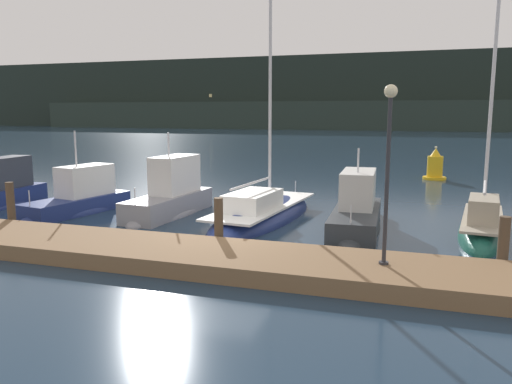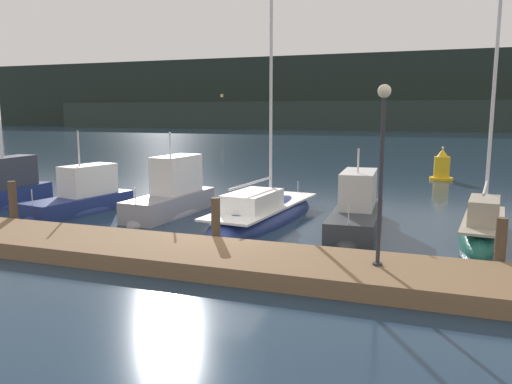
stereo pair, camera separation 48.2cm
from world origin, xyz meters
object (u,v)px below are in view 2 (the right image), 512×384
(dock_lamppost, at_px, (382,148))
(sailboat_berth_5, at_px, (263,217))
(channel_buoy, at_px, (442,167))
(motorboat_berth_3, at_px, (82,204))
(motorboat_berth_2, at_px, (6,195))
(motorboat_berth_6, at_px, (356,218))
(motorboat_berth_4, at_px, (172,203))
(sailboat_berth_7, at_px, (483,233))

(dock_lamppost, bearing_deg, sailboat_berth_5, 129.80)
(channel_buoy, bearing_deg, motorboat_berth_3, -133.10)
(motorboat_berth_2, height_order, dock_lamppost, dock_lamppost)
(motorboat_berth_2, xyz_separation_m, sailboat_berth_5, (12.01, 0.91, -0.33))
(motorboat_berth_6, bearing_deg, channel_buoy, 78.09)
(motorboat_berth_4, height_order, dock_lamppost, dock_lamppost)
(dock_lamppost, bearing_deg, motorboat_berth_6, 103.00)
(motorboat_berth_4, relative_size, sailboat_berth_5, 0.47)
(motorboat_berth_4, distance_m, channel_buoy, 18.27)
(motorboat_berth_4, relative_size, channel_buoy, 2.66)
(motorboat_berth_6, bearing_deg, sailboat_berth_7, 1.20)
(sailboat_berth_7, distance_m, channel_buoy, 14.80)
(motorboat_berth_4, distance_m, dock_lamppost, 10.99)
(motorboat_berth_6, relative_size, sailboat_berth_7, 0.64)
(motorboat_berth_6, bearing_deg, sailboat_berth_5, 176.13)
(sailboat_berth_5, distance_m, channel_buoy, 16.11)
(dock_lamppost, bearing_deg, channel_buoy, 84.99)
(sailboat_berth_7, bearing_deg, motorboat_berth_4, -179.74)
(channel_buoy, bearing_deg, sailboat_berth_5, -114.97)
(motorboat_berth_2, distance_m, motorboat_berth_6, 15.69)
(motorboat_berth_3, xyz_separation_m, dock_lamppost, (12.78, -4.99, 3.01))
(motorboat_berth_3, xyz_separation_m, channel_buoy, (14.58, 15.58, 0.45))
(motorboat_berth_6, distance_m, dock_lamppost, 6.60)
(sailboat_berth_7, height_order, channel_buoy, sailboat_berth_7)
(motorboat_berth_6, bearing_deg, motorboat_berth_2, -177.60)
(sailboat_berth_7, distance_m, dock_lamppost, 7.26)
(sailboat_berth_7, bearing_deg, motorboat_berth_3, -176.96)
(motorboat_berth_2, distance_m, dock_lamppost, 17.98)
(sailboat_berth_7, xyz_separation_m, dock_lamppost, (-2.91, -5.83, 3.20))
(motorboat_berth_2, height_order, sailboat_berth_5, sailboat_berth_5)
(sailboat_berth_5, bearing_deg, motorboat_berth_3, -172.73)
(motorboat_berth_2, relative_size, sailboat_berth_5, 0.46)
(channel_buoy, bearing_deg, motorboat_berth_2, -140.51)
(channel_buoy, distance_m, dock_lamppost, 20.81)
(motorboat_berth_2, relative_size, motorboat_berth_3, 0.98)
(motorboat_berth_2, distance_m, sailboat_berth_7, 19.92)
(sailboat_berth_7, bearing_deg, sailboat_berth_5, 178.84)
(sailboat_berth_7, bearing_deg, motorboat_berth_6, -178.80)
(channel_buoy, bearing_deg, sailboat_berth_7, -85.72)
(motorboat_berth_2, bearing_deg, sailboat_berth_5, 4.31)
(motorboat_berth_4, xyz_separation_m, sailboat_berth_5, (3.91, 0.21, -0.36))
(sailboat_berth_5, height_order, dock_lamppost, sailboat_berth_5)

